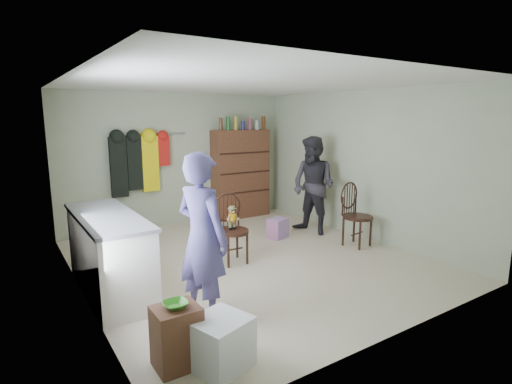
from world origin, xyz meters
TOP-DOWN VIEW (x-y plane):
  - ground_plane at (0.00, 0.00)m, footprint 5.00×5.00m
  - room_walls at (0.00, 0.53)m, footprint 5.00×5.00m
  - counter at (-1.95, 0.00)m, footprint 0.64×1.86m
  - stool at (-1.86, -1.81)m, footprint 0.37×0.31m
  - bowl at (-1.86, -1.81)m, footprint 0.20×0.20m
  - plastic_tub at (-1.56, -2.01)m, footprint 0.55×0.54m
  - chair_front at (-0.25, 0.08)m, footprint 0.46×0.46m
  - chair_far at (1.79, -0.35)m, footprint 0.52×0.52m
  - striped_bag at (0.99, 0.64)m, footprint 0.38×0.34m
  - person_left at (-1.32, -1.22)m, footprint 0.59×0.73m
  - person_right at (1.69, 0.54)m, footprint 0.81×0.95m
  - dresser at (1.25, 2.30)m, footprint 1.20×0.39m
  - coat_rack at (-0.83, 2.38)m, footprint 1.42×0.12m

SIDE VIEW (x-z plane):
  - ground_plane at x=0.00m, z-range 0.00..0.00m
  - striped_bag at x=0.99m, z-range 0.00..0.34m
  - plastic_tub at x=-1.56m, z-range 0.00..0.43m
  - stool at x=-1.86m, z-range 0.00..0.52m
  - counter at x=-1.95m, z-range 0.00..0.94m
  - bowl at x=-1.86m, z-range 0.52..0.57m
  - chair_far at x=1.79m, z-range 0.04..1.06m
  - chair_front at x=-0.25m, z-range 0.06..1.05m
  - person_right at x=1.69m, z-range 0.00..1.73m
  - person_left at x=-1.32m, z-range 0.00..1.73m
  - dresser at x=1.25m, z-range -0.12..1.95m
  - coat_rack at x=-0.83m, z-range 0.70..1.80m
  - room_walls at x=0.00m, z-range -0.92..4.08m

